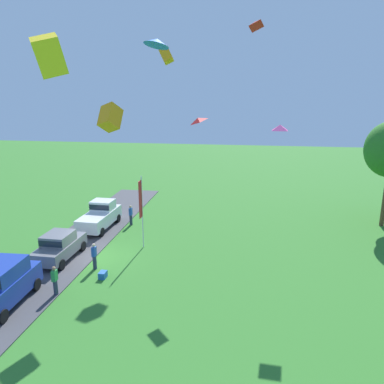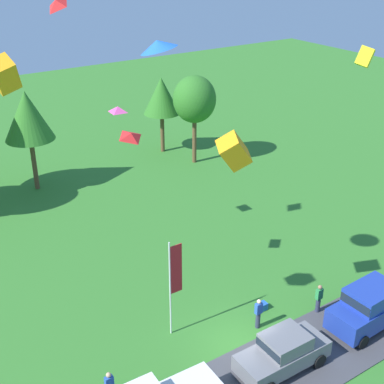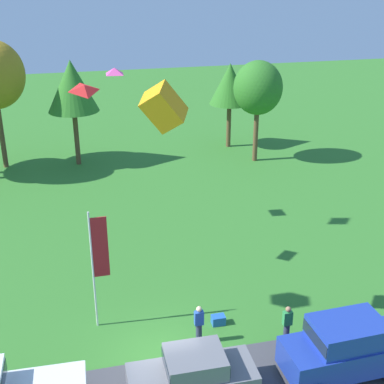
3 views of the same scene
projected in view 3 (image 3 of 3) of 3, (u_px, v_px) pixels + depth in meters
name	position (u px, v px, depth m)	size (l,w,h in m)	color
ground_plane	(161.00, 359.00, 20.50)	(120.00, 120.00, 0.00)	#337528
car_sedan_by_flagpole	(193.00, 374.00, 18.28)	(4.43, 2.00, 1.84)	slate
car_suv_far_end	(346.00, 346.00, 19.24)	(4.67, 2.18, 2.28)	#1E389E
person_watching_sky	(199.00, 324.00, 21.05)	(0.36, 0.24, 1.71)	#2D334C
person_on_lawn	(287.00, 324.00, 21.04)	(0.36, 0.24, 1.71)	#2D334C
tree_right_of_center	(72.00, 86.00, 37.98)	(3.67, 3.67, 7.74)	brown
tree_lone_near	(230.00, 84.00, 42.08)	(3.22, 3.22, 6.79)	brown
tree_center_back	(258.00, 88.00, 38.81)	(3.59, 3.59, 7.57)	brown
flag_banner	(98.00, 255.00, 21.14)	(0.71, 0.08, 5.26)	silver
cooler_box	(218.00, 320.00, 22.41)	(0.56, 0.40, 0.40)	blue
kite_diamond_topmost	(114.00, 71.00, 27.39)	(0.89, 0.87, 0.34)	#EA4C9E
kite_diamond_high_right	(84.00, 88.00, 22.42)	(0.99, 0.89, 0.27)	red
kite_box_trailing_tail	(164.00, 107.00, 18.50)	(0.96, 0.96, 1.35)	orange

